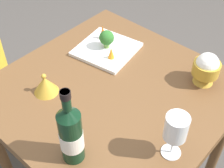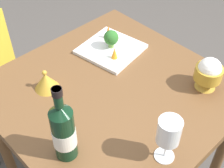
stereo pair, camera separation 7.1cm
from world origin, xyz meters
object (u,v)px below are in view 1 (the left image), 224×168
rice_bowl_lid (45,85)px  broccoli_floret (107,38)px  serving_plate (107,49)px  rice_bowl (206,68)px  carrot_garnish_right (103,32)px  wine_glass (176,128)px  wine_bottle (71,134)px  carrot_garnish_left (111,53)px

rice_bowl_lid → broccoli_floret: (0.01, -0.36, 0.03)m
serving_plate → broccoli_floret: size_ratio=3.34×
rice_bowl → carrot_garnish_right: size_ratio=2.03×
wine_glass → rice_bowl_lid: size_ratio=1.79×
rice_bowl_lid → carrot_garnish_right: rice_bowl_lid is taller
wine_bottle → wine_glass: (-0.23, -0.23, 0.01)m
wine_bottle → rice_bowl: 0.62m
wine_glass → carrot_garnish_right: bearing=-27.4°
wine_bottle → serving_plate: bearing=-58.2°
rice_bowl → broccoli_floret: 0.46m
rice_bowl → broccoli_floret: bearing=13.5°
wine_glass → broccoli_floret: wine_glass is taller
rice_bowl_lid → serving_plate: 0.36m
rice_bowl → broccoli_floret: rice_bowl is taller
wine_glass → carrot_garnish_left: bearing=-25.7°
rice_bowl → rice_bowl_lid: (0.44, 0.47, -0.04)m
wine_bottle → carrot_garnish_right: bearing=-55.5°
carrot_garnish_left → carrot_garnish_right: bearing=-33.2°
rice_bowl → serving_plate: (0.44, 0.11, -0.07)m
wine_bottle → carrot_garnish_left: bearing=-62.1°
rice_bowl → rice_bowl_lid: rice_bowl is taller
wine_bottle → rice_bowl_lid: wine_bottle is taller
wine_bottle → wine_glass: bearing=-136.0°
wine_glass → carrot_garnish_left: wine_glass is taller
carrot_garnish_right → serving_plate: bearing=145.3°
rice_bowl_lid → serving_plate: bearing=-89.6°
wine_glass → broccoli_floret: (0.54, -0.27, -0.06)m
wine_bottle → carrot_garnish_left: 0.52m
rice_bowl_lid → carrot_garnish_right: (0.07, -0.40, 0.01)m
wine_bottle → rice_bowl_lid: size_ratio=3.02×
wine_glass → rice_bowl_lid: 0.55m
wine_bottle → carrot_garnish_right: 0.66m
carrot_garnish_left → wine_glass: bearing=154.3°
carrot_garnish_right → carrot_garnish_left: bearing=146.8°
wine_glass → rice_bowl: bearing=-75.5°
serving_plate → carrot_garnish_right: (0.07, -0.04, 0.04)m
wine_glass → rice_bowl_lid: wine_glass is taller
wine_bottle → serving_plate: size_ratio=1.05×
carrot_garnish_left → wine_bottle: bearing=117.9°
serving_plate → carrot_garnish_left: carrot_garnish_left is taller
serving_plate → carrot_garnish_right: bearing=-34.7°
rice_bowl → serving_plate: size_ratio=0.50×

